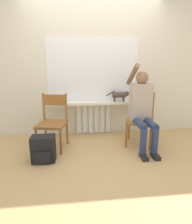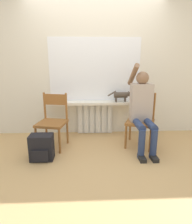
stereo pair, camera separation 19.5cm
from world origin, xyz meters
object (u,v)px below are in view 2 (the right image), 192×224
cat (122,95)px  chair_left (53,120)px  chair_right (141,119)px  backpack (42,148)px  person (142,108)px

cat → chair_left: bearing=-158.5°
chair_right → cat: bearing=139.3°
chair_left → backpack: 0.54m
chair_right → backpack: bearing=-141.2°
person → backpack: bearing=-167.6°
chair_left → chair_right: (1.47, -0.00, 0.00)m
chair_right → backpack: chair_right is taller
cat → person: bearing=-69.2°
person → cat: (-0.23, 0.60, 0.10)m
backpack → chair_left: bearing=78.5°
chair_right → person: bearing=-75.5°
chair_left → chair_right: bearing=12.0°
chair_left → backpack: chair_left is taller
person → cat: person is taller
chair_left → chair_right: 1.47m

